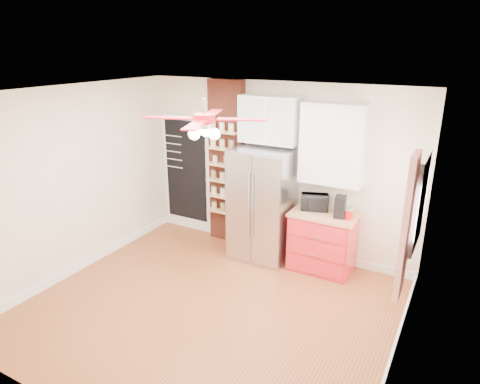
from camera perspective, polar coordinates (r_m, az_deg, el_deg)
The scene contains 21 objects.
floor at distance 5.70m, azimuth -4.10°, elevation -15.13°, with size 4.50×4.50×0.00m, color #9B4F27.
ceiling at distance 4.75m, azimuth -4.88°, elevation 12.95°, with size 4.50×4.50×0.00m, color white.
wall_back at distance 6.74m, azimuth 4.84°, elevation 3.06°, with size 4.50×0.02×2.70m, color beige.
wall_front at distance 3.74m, azimuth -21.77°, elevation -12.11°, with size 4.50×0.02×2.70m, color beige.
wall_left at distance 6.52m, azimuth -21.29°, elevation 1.24°, with size 0.02×4.00×2.70m, color beige.
wall_right at distance 4.36m, azimuth 21.41°, elevation -7.44°, with size 0.02×4.00×2.70m, color beige.
chalkboard at distance 7.60m, azimuth -7.12°, elevation 2.86°, with size 0.95×0.05×1.95m.
brick_pillar at distance 7.05m, azimuth -1.76°, elevation 3.83°, with size 0.60×0.16×2.70m, color brown.
fridge at distance 6.59m, azimuth 3.01°, elevation -1.63°, with size 0.90×0.70×1.75m, color silver.
upper_glass_cabinet at distance 6.43m, azimuth 3.98°, elevation 9.61°, with size 0.90×0.35×0.70m, color white.
red_cabinet at distance 6.48m, azimuth 10.94°, elevation -6.42°, with size 0.94×0.64×0.90m.
upper_shelf_unit at distance 6.17m, azimuth 12.26°, elevation 6.22°, with size 0.90×0.30×1.15m, color white.
window at distance 5.12m, azimuth 22.92°, elevation -1.29°, with size 0.04×0.75×1.05m, color white.
curtain at distance 4.65m, azimuth 21.34°, elevation -4.43°, with size 0.06×0.40×1.55m, color #AF1717.
ceiling_fan at distance 4.78m, azimuth -4.78°, elevation 9.66°, with size 1.40×1.40×0.44m.
toaster_oven at distance 6.37m, azimuth 9.91°, elevation -1.35°, with size 0.40×0.27×0.22m, color black.
coffee_maker at distance 6.15m, azimuth 13.20°, elevation -1.93°, with size 0.15×0.21×0.30m, color black.
canister_left at distance 6.12m, azimuth 14.23°, elevation -2.96°, with size 0.10×0.10×0.13m, color #AF0910.
canister_right at distance 6.17m, azimuth 14.47°, elevation -2.71°, with size 0.09×0.09×0.15m, color #B22D09.
pantry_jar_oats at distance 6.99m, azimuth -3.33°, elevation 4.38°, with size 0.08×0.08×0.12m, color #C4B596.
pantry_jar_beans at distance 6.89m, azimuth -1.86°, elevation 4.19°, with size 0.08×0.08×0.12m, color olive.
Camera 1 is at (2.61, -3.94, 3.20)m, focal length 32.00 mm.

